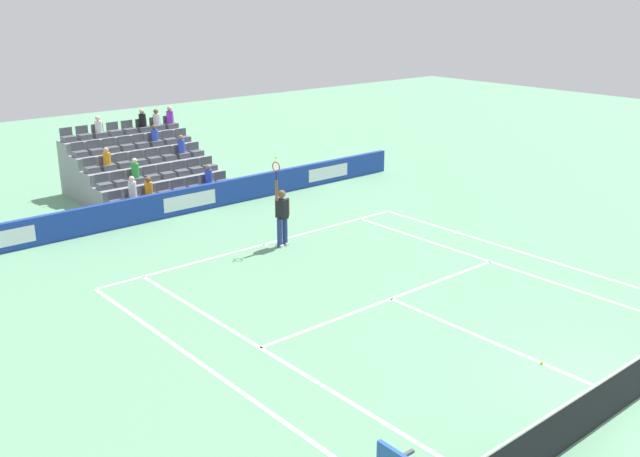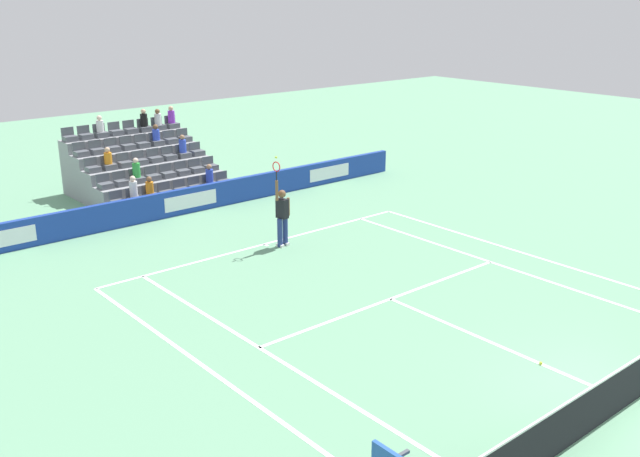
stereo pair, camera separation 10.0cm
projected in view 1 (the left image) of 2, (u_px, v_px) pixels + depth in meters
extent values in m
plane|color=#669E77|center=(632.00, 402.00, 13.77)|extent=(80.00, 80.00, 0.00)
cube|color=white|center=(264.00, 244.00, 22.36)|extent=(10.97, 0.10, 0.01)
cube|color=white|center=(391.00, 299.00, 18.39)|extent=(8.23, 0.10, 0.01)
cube|color=white|center=(494.00, 343.00, 16.08)|extent=(0.10, 6.40, 0.01)
cube|color=white|center=(273.00, 355.00, 15.53)|extent=(0.10, 11.89, 0.01)
cube|color=white|center=(503.00, 266.00, 20.60)|extent=(0.10, 11.89, 0.01)
cube|color=white|center=(219.00, 376.00, 14.68)|extent=(0.10, 11.89, 0.01)
cube|color=white|center=(531.00, 255.00, 21.44)|extent=(0.10, 11.89, 0.01)
cube|color=white|center=(266.00, 245.00, 22.29)|extent=(0.10, 0.20, 0.01)
cube|color=#193899|center=(188.00, 200.00, 25.46)|extent=(19.41, 0.20, 0.91)
cube|color=white|center=(328.00, 173.00, 29.37)|extent=(2.07, 0.01, 0.51)
cube|color=white|center=(190.00, 201.00, 25.38)|extent=(2.07, 0.01, 0.51)
cube|color=white|center=(0.00, 240.00, 21.39)|extent=(2.07, 0.01, 0.51)
cube|color=black|center=(635.00, 381.00, 13.62)|extent=(11.77, 0.02, 0.92)
cube|color=white|center=(639.00, 358.00, 13.47)|extent=(11.77, 0.04, 0.04)
cylinder|color=navy|center=(285.00, 231.00, 22.19)|extent=(0.16, 0.16, 0.90)
cylinder|color=navy|center=(280.00, 233.00, 22.02)|extent=(0.16, 0.16, 0.90)
cube|color=white|center=(285.00, 244.00, 22.32)|extent=(0.16, 0.28, 0.08)
cube|color=white|center=(280.00, 246.00, 22.14)|extent=(0.16, 0.28, 0.08)
cube|color=black|center=(282.00, 209.00, 21.87)|extent=(0.27, 0.39, 0.60)
sphere|color=brown|center=(282.00, 194.00, 21.73)|extent=(0.24, 0.24, 0.24)
cylinder|color=brown|center=(277.00, 191.00, 21.52)|extent=(0.09, 0.09, 0.62)
cylinder|color=brown|center=(288.00, 207.00, 21.99)|extent=(0.09, 0.09, 0.56)
cylinder|color=black|center=(276.00, 176.00, 21.38)|extent=(0.04, 0.04, 0.28)
torus|color=red|center=(276.00, 167.00, 21.29)|extent=(0.08, 0.31, 0.31)
sphere|color=#D1E533|center=(276.00, 157.00, 21.20)|extent=(0.07, 0.07, 0.07)
cube|color=gray|center=(174.00, 201.00, 26.31)|extent=(4.96, 0.95, 0.42)
cube|color=#545960|center=(223.00, 183.00, 27.55)|extent=(0.48, 0.44, 0.20)
cube|color=#545960|center=(220.00, 175.00, 27.62)|extent=(0.48, 0.04, 0.30)
cube|color=#545960|center=(210.00, 185.00, 27.17)|extent=(0.48, 0.44, 0.20)
cube|color=#545960|center=(206.00, 178.00, 27.24)|extent=(0.48, 0.04, 0.30)
cube|color=#545960|center=(195.00, 188.00, 26.79)|extent=(0.48, 0.44, 0.20)
cube|color=#545960|center=(192.00, 180.00, 26.85)|extent=(0.48, 0.04, 0.30)
cube|color=#545960|center=(181.00, 191.00, 26.41)|extent=(0.48, 0.44, 0.20)
cube|color=#545960|center=(177.00, 183.00, 26.47)|extent=(0.48, 0.04, 0.30)
cube|color=#545960|center=(166.00, 194.00, 26.02)|extent=(0.48, 0.44, 0.20)
cube|color=#545960|center=(162.00, 186.00, 26.09)|extent=(0.48, 0.04, 0.30)
cube|color=#545960|center=(150.00, 197.00, 25.64)|extent=(0.48, 0.44, 0.20)
cube|color=#545960|center=(147.00, 189.00, 25.71)|extent=(0.48, 0.04, 0.30)
cube|color=#545960|center=(134.00, 200.00, 25.26)|extent=(0.48, 0.44, 0.20)
cube|color=#545960|center=(131.00, 192.00, 25.33)|extent=(0.48, 0.04, 0.30)
cube|color=#545960|center=(117.00, 203.00, 24.88)|extent=(0.48, 0.44, 0.20)
cube|color=#545960|center=(114.00, 195.00, 24.94)|extent=(0.48, 0.04, 0.30)
cube|color=gray|center=(161.00, 190.00, 26.93)|extent=(4.96, 0.95, 0.84)
cube|color=#545960|center=(210.00, 168.00, 28.11)|extent=(0.48, 0.44, 0.20)
cube|color=#545960|center=(206.00, 160.00, 28.17)|extent=(0.48, 0.04, 0.30)
cube|color=#545960|center=(196.00, 170.00, 27.73)|extent=(0.48, 0.44, 0.20)
cube|color=#545960|center=(193.00, 163.00, 27.79)|extent=(0.48, 0.04, 0.30)
cube|color=#545960|center=(182.00, 172.00, 27.34)|extent=(0.48, 0.44, 0.20)
cube|color=#545960|center=(179.00, 165.00, 27.41)|extent=(0.48, 0.04, 0.30)
cube|color=#545960|center=(167.00, 175.00, 26.96)|extent=(0.48, 0.44, 0.20)
cube|color=#545960|center=(164.00, 168.00, 27.03)|extent=(0.48, 0.04, 0.30)
cube|color=#545960|center=(152.00, 178.00, 26.58)|extent=(0.48, 0.44, 0.20)
cube|color=#545960|center=(149.00, 170.00, 26.65)|extent=(0.48, 0.04, 0.30)
cube|color=#545960|center=(137.00, 180.00, 26.20)|extent=(0.48, 0.44, 0.20)
cube|color=#545960|center=(134.00, 173.00, 26.26)|extent=(0.48, 0.04, 0.30)
cube|color=#545960|center=(121.00, 183.00, 25.81)|extent=(0.48, 0.44, 0.20)
cube|color=#545960|center=(118.00, 175.00, 25.88)|extent=(0.48, 0.04, 0.30)
cube|color=#545960|center=(104.00, 186.00, 25.43)|extent=(0.48, 0.44, 0.20)
cube|color=#545960|center=(101.00, 178.00, 25.50)|extent=(0.48, 0.04, 0.30)
cube|color=gray|center=(148.00, 180.00, 27.55)|extent=(4.96, 0.95, 1.26)
cube|color=#545960|center=(196.00, 153.00, 28.66)|extent=(0.48, 0.44, 0.20)
cube|color=#545960|center=(193.00, 146.00, 28.73)|extent=(0.48, 0.04, 0.30)
cube|color=#545960|center=(183.00, 155.00, 28.28)|extent=(0.48, 0.44, 0.20)
cube|color=#545960|center=(180.00, 148.00, 28.35)|extent=(0.48, 0.04, 0.30)
cube|color=#545960|center=(168.00, 157.00, 27.90)|extent=(0.48, 0.44, 0.20)
cube|color=#545960|center=(165.00, 150.00, 27.97)|extent=(0.48, 0.04, 0.30)
cube|color=#545960|center=(154.00, 160.00, 27.52)|extent=(0.48, 0.44, 0.20)
cube|color=#545960|center=(151.00, 152.00, 27.58)|extent=(0.48, 0.04, 0.30)
cube|color=#545960|center=(139.00, 162.00, 27.14)|extent=(0.48, 0.44, 0.20)
cube|color=#545960|center=(136.00, 155.00, 27.20)|extent=(0.48, 0.04, 0.30)
cube|color=#545960|center=(124.00, 165.00, 26.75)|extent=(0.48, 0.44, 0.20)
cube|color=#545960|center=(121.00, 157.00, 26.82)|extent=(0.48, 0.04, 0.30)
cube|color=#545960|center=(108.00, 167.00, 26.37)|extent=(0.48, 0.44, 0.20)
cube|color=#545960|center=(105.00, 159.00, 26.44)|extent=(0.48, 0.04, 0.30)
cube|color=#545960|center=(92.00, 170.00, 25.99)|extent=(0.48, 0.44, 0.20)
cube|color=#545960|center=(89.00, 162.00, 26.06)|extent=(0.48, 0.04, 0.30)
cube|color=gray|center=(136.00, 170.00, 28.18)|extent=(4.96, 0.95, 1.68)
cube|color=#545960|center=(183.00, 139.00, 29.22)|extent=(0.48, 0.44, 0.20)
cube|color=#545960|center=(181.00, 132.00, 29.29)|extent=(0.48, 0.04, 0.30)
cube|color=#545960|center=(170.00, 141.00, 28.84)|extent=(0.48, 0.44, 0.20)
cube|color=#545960|center=(167.00, 134.00, 28.90)|extent=(0.48, 0.04, 0.30)
cube|color=#545960|center=(156.00, 143.00, 28.46)|extent=(0.48, 0.44, 0.20)
cube|color=#545960|center=(153.00, 136.00, 28.52)|extent=(0.48, 0.04, 0.30)
cube|color=#545960|center=(142.00, 145.00, 28.07)|extent=(0.48, 0.44, 0.20)
cube|color=#545960|center=(139.00, 138.00, 28.14)|extent=(0.48, 0.04, 0.30)
cube|color=#545960|center=(127.00, 147.00, 27.69)|extent=(0.48, 0.44, 0.20)
cube|color=#545960|center=(124.00, 140.00, 27.76)|extent=(0.48, 0.04, 0.30)
cube|color=#545960|center=(112.00, 149.00, 27.31)|extent=(0.48, 0.44, 0.20)
cube|color=#545960|center=(109.00, 142.00, 27.38)|extent=(0.48, 0.04, 0.30)
cube|color=#545960|center=(96.00, 152.00, 26.93)|extent=(0.48, 0.44, 0.20)
cube|color=#545960|center=(93.00, 144.00, 26.99)|extent=(0.48, 0.04, 0.30)
cube|color=#545960|center=(80.00, 154.00, 26.54)|extent=(0.48, 0.44, 0.20)
cube|color=#545960|center=(77.00, 146.00, 26.61)|extent=(0.48, 0.04, 0.30)
cube|color=gray|center=(125.00, 160.00, 28.80)|extent=(4.96, 0.95, 2.10)
cube|color=#545960|center=(171.00, 126.00, 29.78)|extent=(0.48, 0.44, 0.20)
cube|color=#545960|center=(168.00, 119.00, 29.84)|extent=(0.48, 0.04, 0.30)
cube|color=#545960|center=(158.00, 127.00, 29.39)|extent=(0.48, 0.44, 0.20)
cube|color=#545960|center=(155.00, 121.00, 29.46)|extent=(0.48, 0.04, 0.30)
cube|color=#545960|center=(144.00, 129.00, 29.01)|extent=(0.48, 0.44, 0.20)
cube|color=#545960|center=(141.00, 122.00, 29.08)|extent=(0.48, 0.04, 0.30)
cube|color=#545960|center=(129.00, 131.00, 28.63)|extent=(0.48, 0.44, 0.20)
cube|color=#545960|center=(127.00, 124.00, 28.70)|extent=(0.48, 0.04, 0.30)
cube|color=#545960|center=(115.00, 133.00, 28.25)|extent=(0.48, 0.44, 0.20)
cube|color=#545960|center=(112.00, 126.00, 28.31)|extent=(0.48, 0.04, 0.30)
cube|color=#545960|center=(100.00, 135.00, 27.86)|extent=(0.48, 0.44, 0.20)
cube|color=#545960|center=(97.00, 128.00, 27.93)|extent=(0.48, 0.04, 0.30)
cube|color=#545960|center=(84.00, 137.00, 27.48)|extent=(0.48, 0.44, 0.20)
cube|color=#545960|center=(82.00, 130.00, 27.55)|extent=(0.48, 0.04, 0.30)
cube|color=#545960|center=(69.00, 139.00, 27.10)|extent=(0.48, 0.44, 0.20)
cube|color=#545960|center=(66.00, 131.00, 27.17)|extent=(0.48, 0.04, 0.30)
cylinder|color=white|center=(99.00, 126.00, 27.80)|extent=(0.28, 0.28, 0.44)
sphere|color=beige|center=(98.00, 118.00, 27.70)|extent=(0.20, 0.20, 0.20)
cylinder|color=white|center=(132.00, 189.00, 25.18)|extent=(0.28, 0.28, 0.55)
sphere|color=beige|center=(132.00, 179.00, 25.06)|extent=(0.20, 0.20, 0.20)
cylinder|color=orange|center=(107.00, 158.00, 26.31)|extent=(0.28, 0.28, 0.42)
sphere|color=#D3A884|center=(106.00, 150.00, 26.21)|extent=(0.20, 0.20, 0.20)
cylinder|color=green|center=(135.00, 170.00, 26.12)|extent=(0.28, 0.28, 0.52)
sphere|color=beige|center=(134.00, 161.00, 26.01)|extent=(0.20, 0.20, 0.20)
cylinder|color=white|center=(156.00, 119.00, 29.33)|extent=(0.28, 0.28, 0.44)
sphere|color=brown|center=(156.00, 111.00, 29.23)|extent=(0.20, 0.20, 0.20)
cylinder|color=orange|center=(149.00, 188.00, 25.58)|extent=(0.28, 0.28, 0.43)
sphere|color=brown|center=(148.00, 179.00, 25.48)|extent=(0.20, 0.20, 0.20)
cylinder|color=blue|center=(208.00, 176.00, 27.10)|extent=(0.28, 0.28, 0.50)
sphere|color=#9E7251|center=(208.00, 167.00, 26.99)|extent=(0.20, 0.20, 0.20)
cylinder|color=blue|center=(155.00, 135.00, 28.39)|extent=(0.28, 0.28, 0.43)
sphere|color=brown|center=(154.00, 127.00, 28.29)|extent=(0.20, 0.20, 0.20)
cylinder|color=black|center=(142.00, 120.00, 28.94)|extent=(0.28, 0.28, 0.50)
sphere|color=#D3A884|center=(142.00, 112.00, 28.83)|extent=(0.20, 0.20, 0.20)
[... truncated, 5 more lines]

